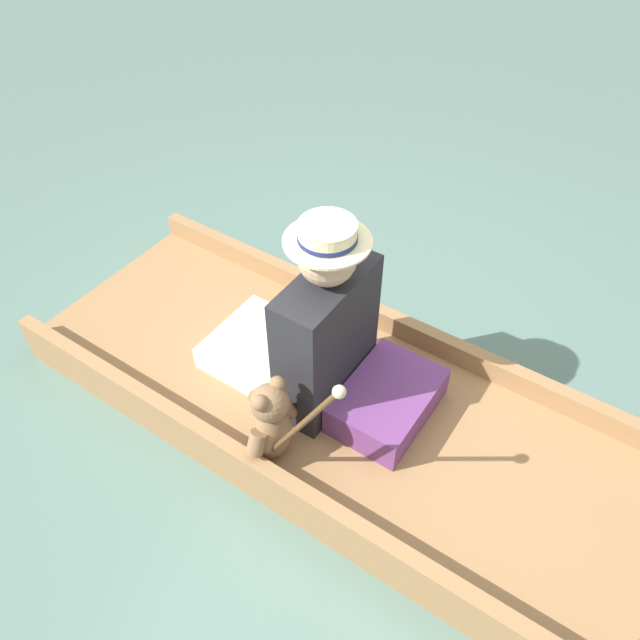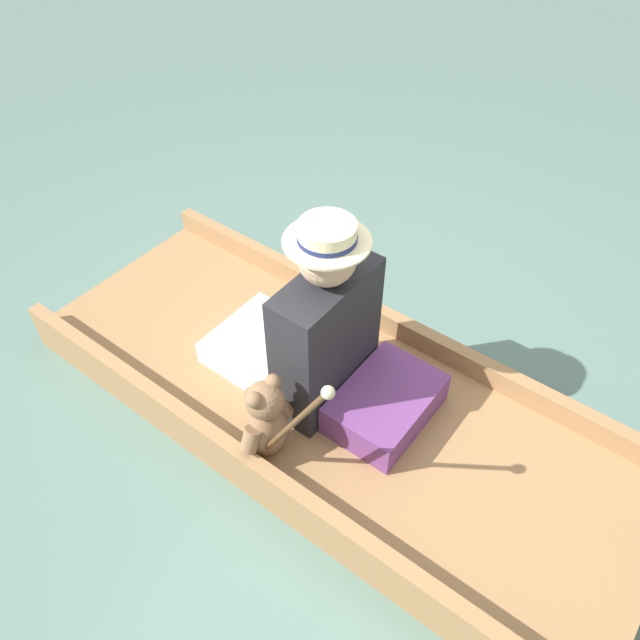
# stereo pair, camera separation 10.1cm
# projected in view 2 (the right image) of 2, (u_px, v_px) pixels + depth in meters

# --- Properties ---
(ground_plane) EXTENTS (16.00, 16.00, 0.00)m
(ground_plane) POSITION_uv_depth(u_px,v_px,m) (328.00, 413.00, 2.77)
(ground_plane) COLOR slate
(punt_boat) EXTENTS (1.03, 2.73, 0.24)m
(punt_boat) POSITION_uv_depth(u_px,v_px,m) (328.00, 403.00, 2.72)
(punt_boat) COLOR #997047
(punt_boat) RESTS_ON ground_plane
(seat_cushion) EXTENTS (0.47, 0.33, 0.15)m
(seat_cushion) POSITION_uv_depth(u_px,v_px,m) (385.00, 404.00, 2.55)
(seat_cushion) COLOR #6B3875
(seat_cushion) RESTS_ON punt_boat
(seated_person) EXTENTS (0.48, 0.71, 0.88)m
(seated_person) POSITION_uv_depth(u_px,v_px,m) (311.00, 331.00, 2.50)
(seated_person) COLOR white
(seated_person) RESTS_ON punt_boat
(teddy_bear) EXTENTS (0.28, 0.16, 0.40)m
(teddy_bear) POSITION_uv_depth(u_px,v_px,m) (266.00, 420.00, 2.35)
(teddy_bear) COLOR #846042
(teddy_bear) RESTS_ON punt_boat
(wine_glass) EXTENTS (0.10, 0.10, 0.13)m
(wine_glass) POSITION_uv_depth(u_px,v_px,m) (316.00, 295.00, 2.99)
(wine_glass) COLOR silver
(wine_glass) RESTS_ON punt_boat
(walking_cane) EXTENTS (0.04, 0.38, 0.69)m
(walking_cane) POSITION_uv_depth(u_px,v_px,m) (295.00, 422.00, 2.08)
(walking_cane) COLOR brown
(walking_cane) RESTS_ON punt_boat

